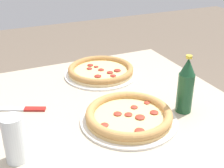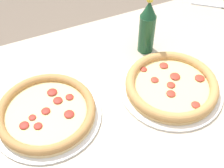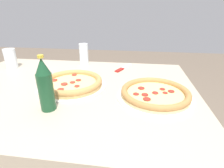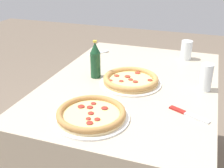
# 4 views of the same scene
# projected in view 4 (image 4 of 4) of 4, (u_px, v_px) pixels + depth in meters

# --- Properties ---
(table) EXTENTS (1.27, 0.90, 0.72)m
(table) POSITION_uv_depth(u_px,v_px,m) (130.00, 135.00, 1.71)
(table) COLOR #B7A88E
(table) RESTS_ON ground_plane
(pizza_salami) EXTENTS (0.33, 0.33, 0.04)m
(pizza_salami) POSITION_uv_depth(u_px,v_px,m) (131.00, 80.00, 1.52)
(pizza_salami) COLOR silver
(pizza_salami) RESTS_ON table
(pizza_veggie) EXTENTS (0.33, 0.33, 0.04)m
(pizza_veggie) POSITION_uv_depth(u_px,v_px,m) (91.00, 114.00, 1.20)
(pizza_veggie) COLOR white
(pizza_veggie) RESTS_ON table
(glass_orange_juice) EXTENTS (0.06, 0.06, 0.14)m
(glass_orange_juice) POSITION_uv_depth(u_px,v_px,m) (206.00, 79.00, 1.43)
(glass_orange_juice) COLOR white
(glass_orange_juice) RESTS_ON table
(glass_cola) EXTENTS (0.07, 0.07, 0.13)m
(glass_cola) POSITION_uv_depth(u_px,v_px,m) (186.00, 51.00, 1.86)
(glass_cola) COLOR white
(glass_cola) RESTS_ON table
(beer_bottle) EXTENTS (0.06, 0.06, 0.22)m
(beer_bottle) POSITION_uv_depth(u_px,v_px,m) (95.00, 60.00, 1.57)
(beer_bottle) COLOR #194728
(beer_bottle) RESTS_ON table
(knife) EXTENTS (0.10, 0.18, 0.01)m
(knife) POSITION_uv_depth(u_px,v_px,m) (187.00, 114.00, 1.23)
(knife) COLOR maroon
(knife) RESTS_ON table
(spoon) EXTENTS (0.14, 0.12, 0.01)m
(spoon) POSITION_uv_depth(u_px,v_px,m) (101.00, 52.00, 2.00)
(spoon) COLOR silver
(spoon) RESTS_ON table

